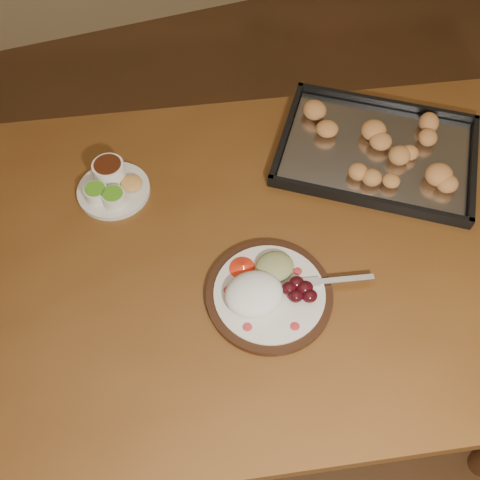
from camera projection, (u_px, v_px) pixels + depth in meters
name	position (u px, v px, depth m)	size (l,w,h in m)	color
ground	(241.00, 383.00, 1.73)	(4.00, 4.00, 0.00)	#58331E
dining_table	(236.00, 272.00, 1.21)	(1.65, 1.18, 0.75)	brown
dinner_plate	(266.00, 291.00, 1.05)	(0.34, 0.25, 0.06)	black
condiment_saucer	(111.00, 185.00, 1.20)	(0.16, 0.16, 0.06)	silver
baking_tray	(377.00, 150.00, 1.27)	(0.56, 0.53, 0.05)	black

